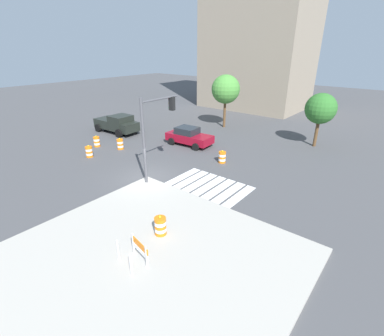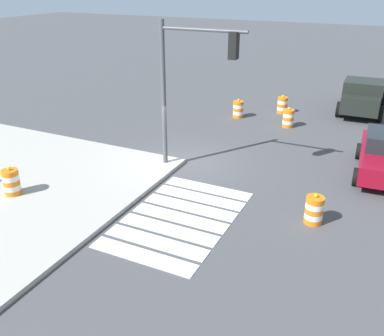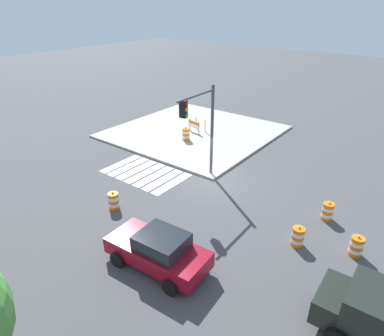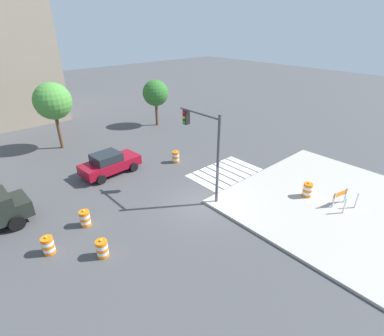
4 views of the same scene
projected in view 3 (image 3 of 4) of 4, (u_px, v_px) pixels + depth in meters
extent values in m
plane|color=#474749|center=(213.00, 181.00, 20.60)|extent=(120.00, 120.00, 0.00)
cube|color=#ADA89E|center=(194.00, 131.00, 28.09)|extent=(12.00, 12.00, 0.15)
cube|color=silver|center=(172.00, 184.00, 20.27)|extent=(0.60, 3.20, 0.02)
cube|color=silver|center=(163.00, 180.00, 20.68)|extent=(0.60, 3.20, 0.02)
cube|color=silver|center=(154.00, 177.00, 21.09)|extent=(0.60, 3.20, 0.02)
cube|color=silver|center=(145.00, 173.00, 21.50)|extent=(0.60, 3.20, 0.02)
cube|color=silver|center=(137.00, 170.00, 21.90)|extent=(0.60, 3.20, 0.02)
cube|color=silver|center=(129.00, 167.00, 22.31)|extent=(0.60, 3.20, 0.02)
cube|color=silver|center=(121.00, 164.00, 22.72)|extent=(0.60, 3.20, 0.02)
cube|color=maroon|center=(158.00, 252.00, 13.79)|extent=(4.41, 2.12, 0.70)
cube|color=#1E2328|center=(162.00, 241.00, 13.37)|extent=(2.00, 1.72, 0.60)
cylinder|color=black|center=(118.00, 259.00, 13.91)|extent=(0.67, 0.28, 0.66)
cylinder|color=black|center=(148.00, 235.00, 15.32)|extent=(0.67, 0.28, 0.66)
cylinder|color=black|center=(170.00, 287.00, 12.57)|extent=(0.67, 0.28, 0.66)
cylinder|color=black|center=(198.00, 258.00, 13.98)|extent=(0.67, 0.28, 0.66)
cube|color=black|center=(378.00, 313.00, 10.51)|extent=(1.95, 2.05, 1.50)
cube|color=black|center=(339.00, 303.00, 11.22)|extent=(1.45, 1.94, 0.90)
cylinder|color=black|center=(353.00, 298.00, 12.01)|extent=(0.85, 0.32, 0.84)
cylinder|color=orange|center=(326.00, 217.00, 17.00)|extent=(0.56, 0.56, 0.18)
cylinder|color=white|center=(327.00, 214.00, 16.92)|extent=(0.56, 0.56, 0.18)
cylinder|color=orange|center=(328.00, 211.00, 16.84)|extent=(0.56, 0.56, 0.18)
cylinder|color=white|center=(328.00, 208.00, 16.76)|extent=(0.56, 0.56, 0.18)
cylinder|color=orange|center=(329.00, 205.00, 16.68)|extent=(0.56, 0.56, 0.18)
sphere|color=yellow|center=(330.00, 203.00, 16.61)|extent=(0.12, 0.12, 0.12)
cylinder|color=orange|center=(355.00, 253.00, 14.63)|extent=(0.56, 0.56, 0.18)
cylinder|color=white|center=(355.00, 250.00, 14.55)|extent=(0.56, 0.56, 0.18)
cylinder|color=orange|center=(356.00, 246.00, 14.46)|extent=(0.56, 0.56, 0.18)
cylinder|color=white|center=(357.00, 243.00, 14.38)|extent=(0.56, 0.56, 0.18)
cylinder|color=orange|center=(358.00, 239.00, 14.30)|extent=(0.56, 0.56, 0.18)
sphere|color=yellow|center=(359.00, 237.00, 14.24)|extent=(0.12, 0.12, 0.12)
cylinder|color=orange|center=(114.00, 207.00, 17.88)|extent=(0.56, 0.56, 0.18)
cylinder|color=white|center=(114.00, 204.00, 17.80)|extent=(0.56, 0.56, 0.18)
cylinder|color=orange|center=(114.00, 201.00, 17.72)|extent=(0.56, 0.56, 0.18)
cylinder|color=white|center=(113.00, 198.00, 17.64)|extent=(0.56, 0.56, 0.18)
cylinder|color=orange|center=(113.00, 195.00, 17.55)|extent=(0.56, 0.56, 0.18)
sphere|color=yellow|center=(113.00, 192.00, 17.49)|extent=(0.12, 0.12, 0.12)
cylinder|color=orange|center=(297.00, 243.00, 15.21)|extent=(0.56, 0.56, 0.18)
cylinder|color=white|center=(297.00, 240.00, 15.13)|extent=(0.56, 0.56, 0.18)
cylinder|color=orange|center=(298.00, 237.00, 15.05)|extent=(0.56, 0.56, 0.18)
cylinder|color=white|center=(298.00, 233.00, 14.97)|extent=(0.56, 0.56, 0.18)
cylinder|color=orange|center=(299.00, 230.00, 14.89)|extent=(0.56, 0.56, 0.18)
sphere|color=yellow|center=(299.00, 227.00, 14.82)|extent=(0.12, 0.12, 0.12)
cylinder|color=orange|center=(186.00, 139.00, 26.22)|extent=(0.56, 0.56, 0.18)
cylinder|color=white|center=(186.00, 136.00, 26.14)|extent=(0.56, 0.56, 0.18)
cylinder|color=orange|center=(186.00, 134.00, 26.06)|extent=(0.56, 0.56, 0.18)
cylinder|color=white|center=(186.00, 132.00, 25.98)|extent=(0.56, 0.56, 0.18)
cylinder|color=orange|center=(186.00, 130.00, 25.90)|extent=(0.56, 0.56, 0.18)
sphere|color=yellow|center=(186.00, 128.00, 25.83)|extent=(0.12, 0.12, 0.12)
cube|color=silver|center=(199.00, 128.00, 27.24)|extent=(0.08, 0.08, 1.00)
cube|color=silver|center=(205.00, 126.00, 27.65)|extent=(0.08, 0.08, 1.00)
cube|color=silver|center=(190.00, 124.00, 27.99)|extent=(0.08, 0.08, 1.00)
cube|color=silver|center=(196.00, 122.00, 28.40)|extent=(0.08, 0.08, 1.00)
cube|color=orange|center=(194.00, 123.00, 27.49)|extent=(1.28, 0.31, 0.28)
cube|color=white|center=(194.00, 126.00, 27.63)|extent=(1.28, 0.31, 0.20)
cylinder|color=#4C4C51|center=(212.00, 131.00, 20.06)|extent=(0.18, 0.18, 5.50)
cylinder|color=#4C4C51|center=(196.00, 96.00, 17.81)|extent=(0.17, 3.20, 0.12)
cube|color=black|center=(183.00, 109.00, 17.21)|extent=(0.36, 0.29, 0.90)
sphere|color=red|center=(186.00, 104.00, 16.97)|extent=(0.20, 0.20, 0.20)
sphere|color=#F2A514|center=(186.00, 110.00, 17.11)|extent=(0.20, 0.20, 0.20)
sphere|color=green|center=(186.00, 115.00, 17.24)|extent=(0.20, 0.20, 0.20)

